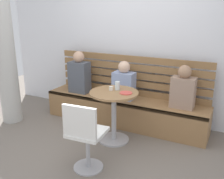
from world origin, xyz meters
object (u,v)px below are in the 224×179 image
cafe_table (114,107)px  person_child_left (124,82)px  cup_glass_tall (117,86)px  white_chair (85,135)px  plate_small (126,93)px  person_child_middle (183,89)px  cup_espresso_small (111,88)px  booth_bench (124,111)px  person_adult (79,74)px

cafe_table → person_child_left: size_ratio=1.20×
cafe_table → cup_glass_tall: bearing=89.9°
white_chair → cup_glass_tall: cup_glass_tall is taller
white_chair → person_child_left: size_ratio=1.38×
cafe_table → plate_small: bearing=4.4°
person_child_middle → cup_espresso_small: size_ratio=11.32×
person_child_left → booth_bench: bearing=-43.6°
cup_glass_tall → person_child_left: bearing=104.0°
plate_small → cup_glass_tall: bearing=152.1°
person_child_middle → plate_small: (-0.64, -0.61, 0.03)m
cafe_table → person_child_middle: bearing=37.8°
cafe_table → person_adult: bearing=149.4°
booth_bench → cup_glass_tall: size_ratio=22.50×
person_child_left → cup_espresso_small: bearing=-84.4°
cup_espresso_small → plate_small: cup_espresso_small is taller
white_chair → person_child_middle: size_ratio=1.34×
cafe_table → cup_espresso_small: 0.26m
cup_glass_tall → cup_espresso_small: bearing=-138.9°
cafe_table → cup_espresso_small: bearing=146.4°
white_chair → person_child_middle: bearing=61.8°
person_child_left → person_child_middle: bearing=1.8°
person_child_left → plate_small: size_ratio=3.62×
booth_bench → cup_glass_tall: 0.77m
booth_bench → plate_small: size_ratio=15.88×
cup_espresso_small → person_adult: bearing=149.7°
cup_glass_tall → plate_small: cup_glass_tall is taller
person_adult → person_child_left: bearing=2.7°
person_child_middle → cup_espresso_small: (-0.88, -0.58, 0.05)m
person_adult → cafe_table: bearing=-30.6°
plate_small → person_child_left: bearing=116.9°
booth_bench → person_child_left: size_ratio=4.39×
person_child_middle → plate_small: person_child_middle is taller
booth_bench → person_child_middle: (0.93, 0.03, 0.50)m
white_chair → plate_small: size_ratio=5.00×
cafe_table → person_child_middle: 1.04m
white_chair → person_child_left: 1.44m
white_chair → person_child_left: person_child_left is taller
white_chair → plate_small: 0.88m
person_child_middle → person_adult: bearing=-177.8°
person_adult → plate_small: person_adult is taller
white_chair → person_adult: person_adult is taller
person_child_left → plate_small: bearing=-63.1°
white_chair → cup_espresso_small: (-0.11, 0.86, 0.30)m
white_chair → plate_small: white_chair is taller
cafe_table → person_adult: size_ratio=1.04×
cafe_table → person_adult: person_adult is taller
plate_small → cafe_table: bearing=-175.6°
booth_bench → cup_espresso_small: cup_espresso_small is taller
plate_small → person_adult: bearing=154.0°
person_child_middle → cup_glass_tall: size_ratio=5.28×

